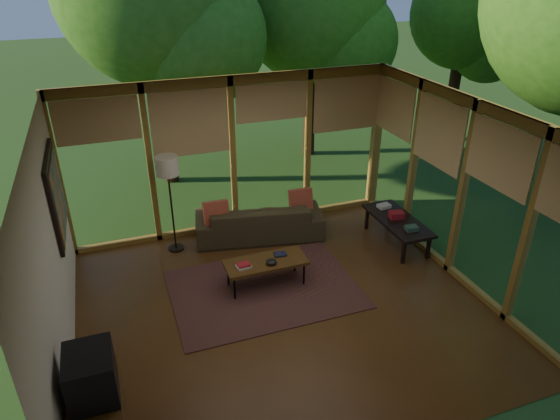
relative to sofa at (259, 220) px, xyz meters
name	(u,v)px	position (x,y,z in m)	size (l,w,h in m)	color
floor	(284,307)	(-0.28, -2.00, -0.32)	(5.50, 5.50, 0.00)	#573417
ceiling	(284,120)	(-0.28, -2.00, 2.38)	(5.50, 5.50, 0.00)	silver
wall_left	(52,263)	(-3.03, -2.00, 1.03)	(0.04, 5.00, 2.70)	silver
wall_front	(385,354)	(-0.28, -4.50, 1.03)	(5.50, 0.04, 2.70)	silver
window_wall_back	(233,156)	(-0.28, 0.50, 1.03)	(5.50, 0.12, 2.70)	olive
window_wall_right	(462,191)	(2.47, -2.00, 1.03)	(0.12, 5.00, 2.70)	olive
exterior_lawn	(430,107)	(7.72, 6.00, -0.33)	(40.00, 40.00, 0.00)	#274C1C
tree_ne	(311,6)	(2.39, 3.56, 3.07)	(3.25, 3.25, 5.02)	#311A12
tree_far	(465,14)	(6.19, 3.13, 2.80)	(2.59, 2.59, 4.43)	#311A12
rug	(264,289)	(-0.41, -1.52, -0.31)	(2.68, 1.90, 0.01)	brown
sofa	(259,220)	(0.00, 0.00, 0.00)	(2.16, 0.84, 0.63)	#3D331E
pillow_left	(216,214)	(-0.75, -0.05, 0.27)	(0.41, 0.14, 0.41)	maroon
pillow_right	(301,201)	(0.75, -0.05, 0.27)	(0.40, 0.13, 0.40)	maroon
ct_book_lower	(244,266)	(-0.70, -1.47, 0.13)	(0.20, 0.15, 0.03)	beige
ct_book_upper	(244,265)	(-0.70, -1.47, 0.15)	(0.17, 0.13, 0.03)	maroon
ct_book_side	(280,254)	(-0.10, -1.34, 0.12)	(0.18, 0.13, 0.03)	black
ct_bowl	(271,262)	(-0.30, -1.52, 0.15)	(0.16, 0.16, 0.07)	black
media_cabinet	(98,416)	(-2.75, -3.36, -0.02)	(0.50, 1.00, 0.60)	#533516
television	(91,375)	(-2.73, -3.36, 0.53)	(0.45, 0.55, 0.50)	black
console_book_a	(411,228)	(2.12, -1.41, 0.18)	(0.19, 0.14, 0.07)	#2E5141
console_book_b	(396,215)	(2.12, -0.96, 0.19)	(0.24, 0.17, 0.11)	maroon
console_book_c	(384,206)	(2.12, -0.56, 0.17)	(0.22, 0.16, 0.06)	beige
floor_lamp	(168,171)	(-1.44, 0.06, 1.09)	(0.36, 0.36, 1.65)	black
coffee_table	(266,263)	(-0.35, -1.42, 0.08)	(1.20, 0.50, 0.43)	#533516
side_console	(397,221)	(2.12, -1.01, 0.09)	(0.60, 1.40, 0.46)	black
wall_painting	(56,195)	(-3.00, -0.60, 1.23)	(0.06, 1.35, 1.15)	black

